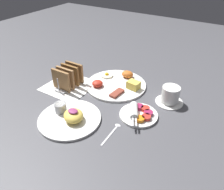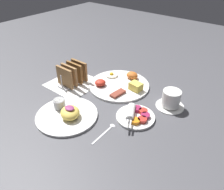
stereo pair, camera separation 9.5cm
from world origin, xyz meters
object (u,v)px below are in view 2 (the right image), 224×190
at_px(plate_condiments, 136,116).
at_px(coffee_cup, 171,100).
at_px(plate_foreground, 67,113).
at_px(toast_rack, 72,74).
at_px(plate_breakfast, 120,84).

bearing_deg(plate_condiments, coffee_cup, 65.05).
distance_m(plate_foreground, toast_rack, 0.26).
height_order(plate_breakfast, coffee_cup, coffee_cup).
distance_m(plate_foreground, coffee_cup, 0.43).
bearing_deg(plate_breakfast, toast_rack, -146.73).
height_order(plate_condiments, plate_foreground, plate_foreground).
xyz_separation_m(plate_condiments, plate_foreground, (-0.22, -0.16, 0.00)).
distance_m(plate_condiments, toast_rack, 0.39).
xyz_separation_m(plate_condiments, coffee_cup, (0.07, 0.16, 0.02)).
distance_m(plate_breakfast, toast_rack, 0.24).
height_order(plate_breakfast, plate_condiments, plate_breakfast).
distance_m(plate_condiments, plate_foreground, 0.27).
bearing_deg(plate_breakfast, coffee_cup, -0.14).
distance_m(plate_breakfast, plate_foreground, 0.32).
relative_size(plate_breakfast, toast_rack, 1.99).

